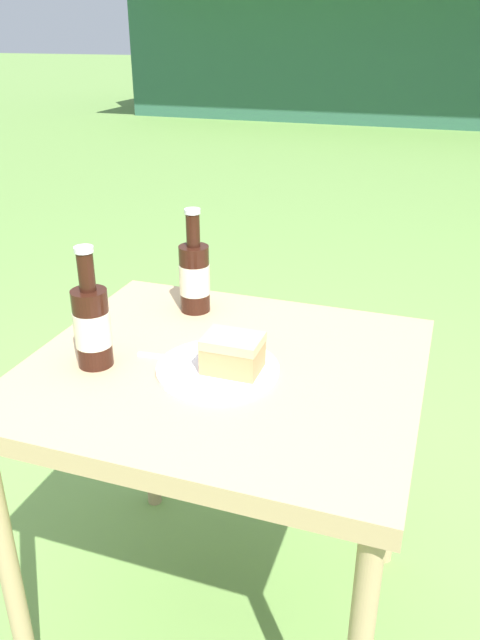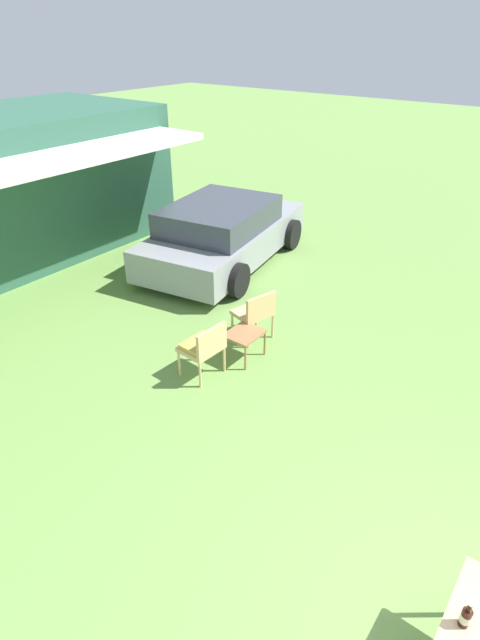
{
  "view_description": "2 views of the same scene",
  "coord_description": "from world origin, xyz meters",
  "px_view_note": "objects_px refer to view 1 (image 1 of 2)",
  "views": [
    {
      "loc": [
        0.37,
        -0.99,
        1.27
      ],
      "look_at": [
        0.0,
        0.1,
        0.73
      ],
      "focal_mm": 35.0,
      "sensor_mm": 36.0,
      "label": 1
    },
    {
      "loc": [
        -2.46,
        0.3,
        4.08
      ],
      "look_at": [
        1.79,
        3.53,
        0.9
      ],
      "focal_mm": 28.0,
      "sensor_mm": 36.0,
      "label": 2
    }
  ],
  "objects_px": {
    "cola_bottle_near": "(194,275)",
    "cake_on_plate": "(226,361)",
    "cola_bottle_far": "(92,324)",
    "patio_table": "(224,398)"
  },
  "relations": [
    {
      "from": "cola_bottle_near",
      "to": "cake_on_plate",
      "type": "bearing_deg",
      "value": -56.37
    },
    {
      "from": "cake_on_plate",
      "to": "cola_bottle_far",
      "type": "relative_size",
      "value": 0.98
    },
    {
      "from": "cola_bottle_near",
      "to": "cola_bottle_far",
      "type": "xyz_separation_m",
      "value": [
        -0.08,
        -0.3,
        0.0
      ]
    },
    {
      "from": "patio_table",
      "to": "cola_bottle_far",
      "type": "bearing_deg",
      "value": -161.24
    },
    {
      "from": "cake_on_plate",
      "to": "cola_bottle_far",
      "type": "distance_m",
      "value": 0.26
    },
    {
      "from": "patio_table",
      "to": "cake_on_plate",
      "type": "xyz_separation_m",
      "value": [
        0.02,
        -0.03,
        0.1
      ]
    },
    {
      "from": "cake_on_plate",
      "to": "cola_bottle_near",
      "type": "height_order",
      "value": "cola_bottle_near"
    },
    {
      "from": "cola_bottle_near",
      "to": "cola_bottle_far",
      "type": "height_order",
      "value": "same"
    },
    {
      "from": "cola_bottle_far",
      "to": "cake_on_plate",
      "type": "bearing_deg",
      "value": 11.27
    },
    {
      "from": "patio_table",
      "to": "cake_on_plate",
      "type": "distance_m",
      "value": 0.11
    }
  ]
}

